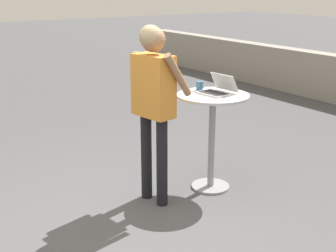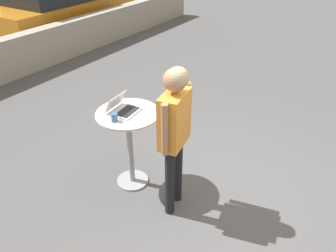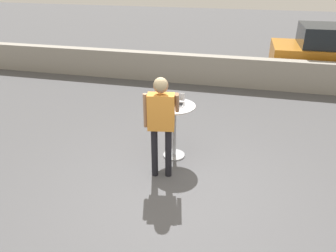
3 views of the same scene
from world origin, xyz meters
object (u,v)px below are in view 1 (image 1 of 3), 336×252
(cafe_table, at_px, (212,123))
(coffee_mug, at_px, (200,86))
(standing_person, at_px, (153,92))
(laptop, at_px, (217,89))

(cafe_table, bearing_deg, coffee_mug, -179.77)
(cafe_table, xyz_separation_m, standing_person, (-0.06, -0.68, 0.41))
(standing_person, bearing_deg, cafe_table, 84.55)
(coffee_mug, height_order, standing_person, standing_person)
(cafe_table, bearing_deg, laptop, 94.83)
(coffee_mug, bearing_deg, laptop, 15.00)
(cafe_table, height_order, laptop, laptop)
(laptop, xyz_separation_m, coffee_mug, (-0.22, -0.06, 0.00))
(coffee_mug, bearing_deg, cafe_table, 0.23)
(laptop, height_order, coffee_mug, laptop)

